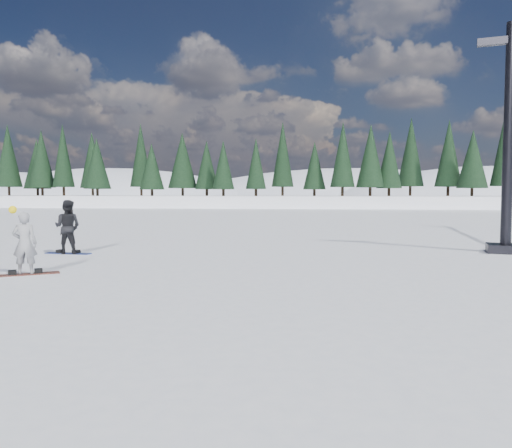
{
  "coord_description": "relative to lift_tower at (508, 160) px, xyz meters",
  "views": [
    {
      "loc": [
        7.92,
        -11.9,
        1.95
      ],
      "look_at": [
        6.29,
        1.43,
        1.1
      ],
      "focal_mm": 35.0,
      "sensor_mm": 36.0,
      "label": 1
    }
  ],
  "objects": [
    {
      "name": "lift_tower",
      "position": [
        0.0,
        0.0,
        0.0
      ],
      "size": [
        2.01,
        1.31,
        7.31
      ],
      "rotation": [
        0.0,
        0.0,
        -0.23
      ],
      "color": "black",
      "rests_on": "ground"
    },
    {
      "name": "snowboarder_man",
      "position": [
        -13.93,
        -2.02,
        -2.12
      ],
      "size": [
        0.86,
        0.69,
        1.72
      ],
      "primitive_type": "imported",
      "rotation": [
        0.0,
        0.0,
        3.19
      ],
      "color": "black",
      "rests_on": "ground"
    },
    {
      "name": "snowboard_woman",
      "position": [
        -12.91,
        -5.99,
        -2.96
      ],
      "size": [
        1.42,
        1.03,
        0.03
      ],
      "primitive_type": "cube",
      "rotation": [
        0.0,
        0.0,
        0.56
      ],
      "color": "maroon",
      "rests_on": "ground"
    },
    {
      "name": "snowboarder_woman",
      "position": [
        -12.92,
        -5.99,
        -2.21
      ],
      "size": [
        0.64,
        0.52,
        1.64
      ],
      "rotation": [
        0.0,
        0.0,
        3.48
      ],
      "color": "#9FA0A4",
      "rests_on": "ground"
    },
    {
      "name": "ground",
      "position": [
        -13.99,
        -5.04,
        -2.98
      ],
      "size": [
        420.0,
        420.0,
        0.0
      ],
      "primitive_type": "plane",
      "color": "white",
      "rests_on": "ground"
    },
    {
      "name": "alpine_backdrop",
      "position": [
        -25.71,
        184.12,
        -16.95
      ],
      "size": [
        412.5,
        227.0,
        53.2
      ],
      "color": "white",
      "rests_on": "ground"
    },
    {
      "name": "snowboard_man",
      "position": [
        -13.93,
        -2.02,
        -2.96
      ],
      "size": [
        1.52,
        0.39,
        0.03
      ],
      "primitive_type": "cube",
      "rotation": [
        0.0,
        0.0,
        -0.07
      ],
      "color": "navy",
      "rests_on": "ground"
    }
  ]
}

